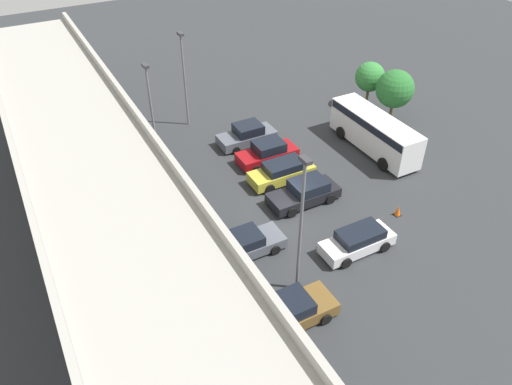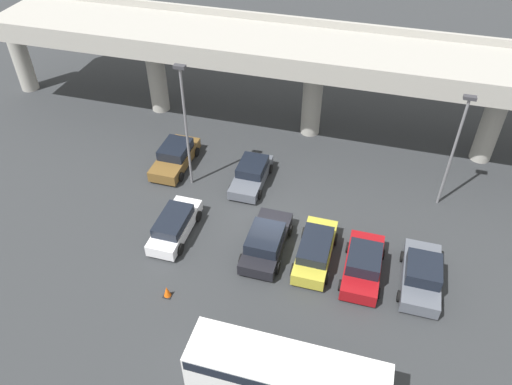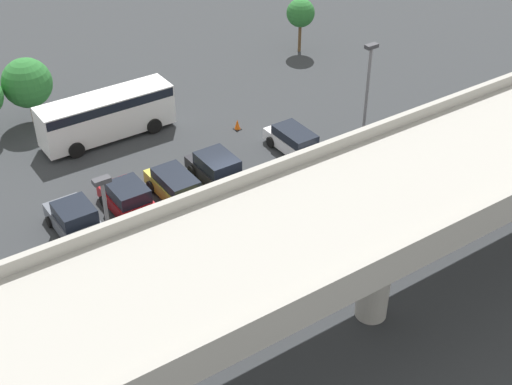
% 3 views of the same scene
% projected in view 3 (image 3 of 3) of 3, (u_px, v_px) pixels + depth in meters
% --- Properties ---
extents(ground_plane, '(105.86, 105.86, 0.00)m').
position_uv_depth(ground_plane, '(233.00, 194.00, 39.97)').
color(ground_plane, '#2D3033').
extents(highway_overpass, '(50.83, 7.13, 7.44)m').
position_uv_depth(highway_overpass, '(384.00, 208.00, 28.80)').
color(highway_overpass, '#9E9B93').
rests_on(highway_overpass, ground_plane).
extents(parked_car_0, '(2.22, 4.78, 1.59)m').
position_uv_depth(parked_car_0, '(401.00, 176.00, 40.11)').
color(parked_car_0, brown).
rests_on(parked_car_0, ground_plane).
extents(parked_car_1, '(1.98, 4.61, 1.48)m').
position_uv_depth(parked_car_1, '(296.00, 142.00, 43.21)').
color(parked_car_1, silver).
rests_on(parked_car_1, ground_plane).
extents(parked_car_2, '(2.13, 4.54, 1.45)m').
position_uv_depth(parked_car_2, '(319.00, 207.00, 37.78)').
color(parked_car_2, '#515660').
rests_on(parked_car_2, ground_plane).
extents(parked_car_3, '(2.26, 4.90, 1.60)m').
position_uv_depth(parked_car_3, '(220.00, 171.00, 40.51)').
color(parked_car_3, black).
rests_on(parked_car_3, ground_plane).
extents(parked_car_4, '(2.05, 4.76, 1.53)m').
position_uv_depth(parked_car_4, '(177.00, 188.00, 39.13)').
color(parked_car_4, gold).
rests_on(parked_car_4, ground_plane).
extents(parked_car_5, '(2.17, 4.60, 1.66)m').
position_uv_depth(parked_car_5, '(130.00, 201.00, 38.11)').
color(parked_car_5, maroon).
rests_on(parked_car_5, ground_plane).
extents(parked_car_6, '(2.21, 4.65, 1.66)m').
position_uv_depth(parked_car_6, '(77.00, 222.00, 36.61)').
color(parked_car_6, '#515660').
rests_on(parked_car_6, ground_plane).
extents(shuttle_bus, '(8.46, 2.54, 2.87)m').
position_uv_depth(shuttle_bus, '(106.00, 113.00, 44.17)').
color(shuttle_bus, white).
rests_on(shuttle_bus, ground_plane).
extents(lamp_post_near_aisle, '(0.70, 0.35, 8.54)m').
position_uv_depth(lamp_post_near_aisle, '(365.00, 107.00, 37.91)').
color(lamp_post_near_aisle, slate).
rests_on(lamp_post_near_aisle, ground_plane).
extents(lamp_post_by_overpass, '(0.70, 0.35, 7.72)m').
position_uv_depth(lamp_post_by_overpass, '(111.00, 243.00, 29.16)').
color(lamp_post_by_overpass, slate).
rests_on(lamp_post_by_overpass, ground_plane).
extents(tree_front_left, '(2.18, 2.18, 4.21)m').
position_uv_depth(tree_front_left, '(301.00, 13.00, 54.37)').
color(tree_front_left, brown).
rests_on(tree_front_left, ground_plane).
extents(tree_front_centre, '(3.19, 3.19, 4.43)m').
position_uv_depth(tree_front_centre, '(27.00, 83.00, 45.14)').
color(tree_front_centre, brown).
rests_on(tree_front_centre, ground_plane).
extents(traffic_cone, '(0.44, 0.44, 0.70)m').
position_uv_depth(traffic_cone, '(237.00, 125.00, 45.77)').
color(traffic_cone, black).
rests_on(traffic_cone, ground_plane).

